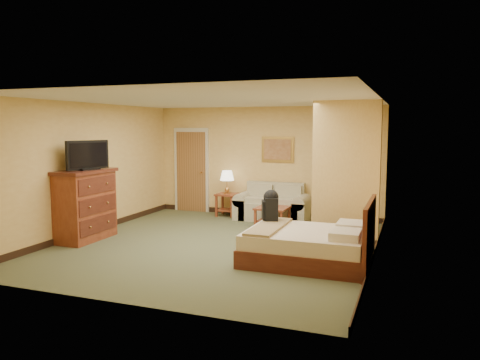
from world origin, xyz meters
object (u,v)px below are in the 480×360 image
at_px(coffee_table, 272,213).
at_px(bed, 311,245).
at_px(dresser, 85,205).
at_px(loveseat, 272,208).

distance_m(coffee_table, bed, 2.69).
distance_m(coffee_table, dresser, 3.81).
relative_size(loveseat, bed, 0.87).
relative_size(dresser, bed, 0.69).
bearing_deg(loveseat, dresser, -132.11).
bearing_deg(dresser, bed, -0.24).
relative_size(coffee_table, dresser, 0.52).
bearing_deg(bed, coffee_table, 119.16).
bearing_deg(loveseat, coffee_table, -73.30).
distance_m(loveseat, coffee_table, 0.76).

